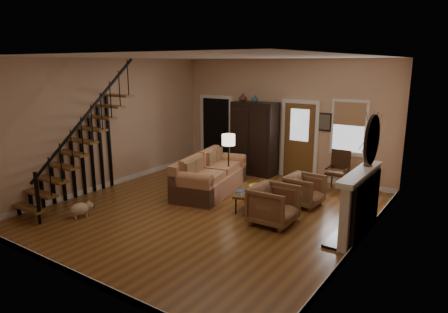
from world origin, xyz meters
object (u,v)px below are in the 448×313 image
Objects in this scene: armoire at (255,138)px; sofa at (210,175)px; coffee_table at (252,199)px; floor_lamp at (228,162)px; side_chair at (337,171)px; armchair_left at (274,205)px; armchair_right at (304,190)px.

armoire is 2.23m from sofa.
armoire is 1.95× the size of coffee_table.
floor_lamp reaches higher than side_chair.
armoire reaches higher than sofa.
armoire reaches higher than coffee_table.
armoire is 2.61m from side_chair.
coffee_table is 2.62m from side_chair.
floor_lamp is 2.78m from side_chair.
armchair_left is (2.24, -0.91, -0.06)m from sofa.
armoire is 2.95m from armchair_right.
sofa is 3.12× the size of armchair_right.
armchair_right is 2.09m from floor_lamp.
coffee_table is 1.05× the size of side_chair.
coffee_table is 1.51m from floor_lamp.
side_chair is at bearing 63.98° from coffee_table.
armchair_right is at bearing 43.04° from coffee_table.
armchair_right is at bearing 0.90° from floor_lamp.
armoire is 2.70× the size of armchair_right.
floor_lamp reaches higher than coffee_table.
sofa is 2.38× the size of side_chair.
armchair_left is at bearing -96.56° from side_chair.
side_chair is at bearing -4.48° from armoire.
side_chair is (2.31, 1.53, -0.21)m from floor_lamp.
armchair_left is at bearing -54.02° from armoire.
floor_lamp reaches higher than armchair_right.
coffee_table is at bearing 136.38° from armchair_right.
armchair_right is (0.08, 1.36, -0.04)m from armchair_left.
coffee_table is at bearing -60.93° from armoire.
sofa is 1.50m from coffee_table.
side_chair is (2.57, 1.95, 0.06)m from sofa.
armoire reaches higher than floor_lamp.
armoire is at bearing 34.69° from armchair_left.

